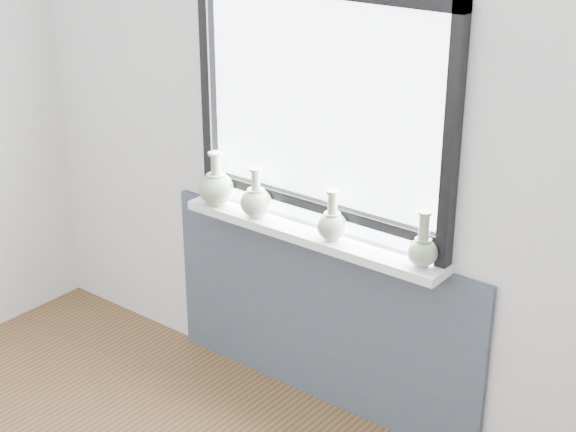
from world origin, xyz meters
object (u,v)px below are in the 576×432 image
Objects in this scene: windowsill at (311,234)px; vase_a at (216,187)px; vase_c at (332,224)px; vase_d at (423,249)px; vase_b at (256,201)px.

vase_a reaches higher than windowsill.
vase_d reaches higher than vase_c.
vase_a is at bearing -178.66° from vase_d.
vase_a is at bearing -179.21° from vase_c.
vase_a is 0.24m from vase_b.
vase_b is at bearing 0.63° from vase_a.
vase_b reaches higher than vase_c.
vase_d is at bearing -0.42° from windowsill.
vase_a reaches higher than vase_b.
vase_a reaches higher than vase_d.
vase_b is 0.42m from vase_c.
vase_a is at bearing -179.37° from vase_b.
windowsill is 0.31m from vase_b.
vase_b reaches higher than windowsill.
windowsill is 0.54m from vase_a.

